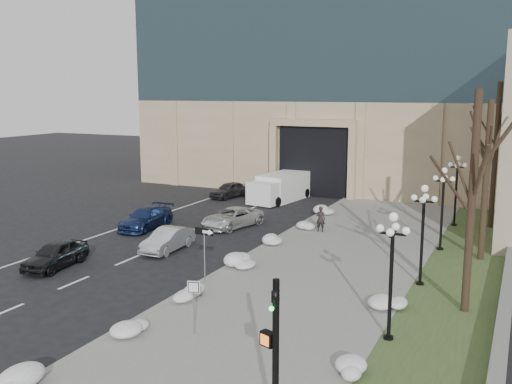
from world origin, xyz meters
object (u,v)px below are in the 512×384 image
car_c (146,218)px  box_truck (281,188)px  car_d (232,218)px  traffic_signal (274,363)px  lamppost_a (392,259)px  lamppost_d (457,181)px  car_b (168,240)px  keep_sign (194,296)px  car_e (229,190)px  car_a (55,255)px  lamppost_b (423,222)px  one_way_sign (207,239)px  pedestrian (321,219)px  lamppost_c (443,198)px

car_c → box_truck: bearing=68.3°
car_d → traffic_signal: 23.55m
lamppost_a → lamppost_d: 19.50m
lamppost_d → car_b: bearing=-136.9°
box_truck → keep_sign: (7.53, -25.85, 0.51)m
car_e → car_b: bearing=-60.7°
car_a → lamppost_b: lamppost_b is taller
car_b → box_truck: box_truck is taller
car_e → one_way_sign: bearing=-51.2°
car_c → pedestrian: 11.39m
pedestrian → lamppost_a: (7.45, -14.00, 2.14)m
pedestrian → lamppost_a: lamppost_a is taller
lamppost_c → lamppost_d: size_ratio=1.00×
car_a → lamppost_c: lamppost_c is taller
car_b → keep_sign: bearing=-52.3°
car_e → pedestrian: pedestrian is taller
lamppost_c → car_b: bearing=-154.9°
car_e → lamppost_b: (18.47, -15.91, 2.41)m
car_a → lamppost_d: 25.14m
car_b → keep_sign: (7.39, -9.18, 0.94)m
box_truck → pedestrian: bearing=-46.6°
car_c → lamppost_d: lamppost_d is taller
car_e → keep_sign: (11.97, -25.11, 0.92)m
one_way_sign → keep_sign: size_ratio=1.27×
car_a → keep_sign: size_ratio=1.86×
car_e → one_way_sign: (9.57, -20.03, 1.59)m
traffic_signal → car_b: bearing=152.5°
lamppost_a → lamppost_d: (0.00, 19.50, 0.00)m
car_b → lamppost_d: bearing=42.0°
car_d → box_truck: (-0.78, 10.12, 0.42)m
car_b → car_e: size_ratio=1.01×
car_a → car_b: bearing=49.5°
box_truck → lamppost_d: lamppost_d is taller
car_a → car_d: size_ratio=0.87×
one_way_sign → lamppost_b: (8.90, 4.12, 0.83)m
car_c → lamppost_b: lamppost_b is taller
pedestrian → keep_sign: 16.73m
car_c → car_e: (-0.25, 12.07, -0.02)m
car_c → box_truck: (4.19, 12.82, 0.39)m
pedestrian → keep_sign: bearing=90.0°
lamppost_a → lamppost_c: bearing=90.0°
car_d → box_truck: box_truck is taller
car_c → lamppost_d: size_ratio=0.98×
car_e → traffic_signal: (17.14, -29.63, 1.51)m
car_c → lamppost_c: 18.58m
car_d → traffic_signal: (11.92, -20.26, 1.53)m
car_b → pedestrian: 9.90m
lamppost_d → car_c: bearing=-153.3°
car_c → traffic_signal: bearing=-49.7°
lamppost_c → lamppost_d: 6.50m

